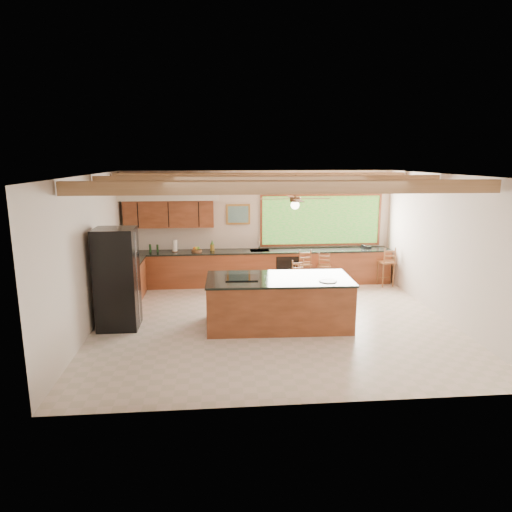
{
  "coord_description": "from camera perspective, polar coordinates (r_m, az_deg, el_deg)",
  "views": [
    {
      "loc": [
        -1.16,
        -8.87,
        3.31
      ],
      "look_at": [
        -0.29,
        0.8,
        1.23
      ],
      "focal_mm": 32.0,
      "sensor_mm": 36.0,
      "label": 1
    }
  ],
  "objects": [
    {
      "name": "counter_run",
      "position": [
        11.75,
        -3.32,
        -1.93
      ],
      "size": [
        7.12,
        3.1,
        1.24
      ],
      "color": "brown",
      "rests_on": "ground"
    },
    {
      "name": "bar_stool_c",
      "position": [
        11.94,
        8.56,
        -1.36
      ],
      "size": [
        0.41,
        0.41,
        0.94
      ],
      "rotation": [
        0.0,
        0.0,
        -0.23
      ],
      "color": "brown",
      "rests_on": "ground"
    },
    {
      "name": "refrigerator",
      "position": [
        9.36,
        -16.97,
        -2.73
      ],
      "size": [
        0.79,
        0.76,
        2.0
      ],
      "rotation": [
        0.0,
        0.0,
        -0.0
      ],
      "color": "black",
      "rests_on": "ground"
    },
    {
      "name": "bar_stool_b",
      "position": [
        10.94,
        4.93,
        -2.4
      ],
      "size": [
        0.43,
        0.43,
        0.98
      ],
      "rotation": [
        0.0,
        0.0,
        0.26
      ],
      "color": "brown",
      "rests_on": "ground"
    },
    {
      "name": "bar_stool_a",
      "position": [
        11.8,
        5.91,
        -1.14
      ],
      "size": [
        0.43,
        0.43,
        1.05
      ],
      "rotation": [
        0.0,
        0.0,
        0.16
      ],
      "color": "brown",
      "rests_on": "ground"
    },
    {
      "name": "ground",
      "position": [
        9.54,
        2.18,
        -8.2
      ],
      "size": [
        7.2,
        7.2,
        0.0
      ],
      "primitive_type": "plane",
      "color": "beige",
      "rests_on": "ground"
    },
    {
      "name": "bar_stool_d",
      "position": [
        12.41,
        16.05,
        -0.86
      ],
      "size": [
        0.42,
        0.42,
        1.06
      ],
      "rotation": [
        0.0,
        0.0,
        0.12
      ],
      "color": "brown",
      "rests_on": "ground"
    },
    {
      "name": "room_shell",
      "position": [
        9.64,
        0.79,
        5.57
      ],
      "size": [
        7.27,
        6.54,
        3.02
      ],
      "color": "beige",
      "rests_on": "ground"
    },
    {
      "name": "island",
      "position": [
        9.18,
        2.82,
        -5.73
      ],
      "size": [
        2.9,
        1.43,
        1.02
      ],
      "rotation": [
        0.0,
        0.0,
        -0.03
      ],
      "color": "brown",
      "rests_on": "ground"
    }
  ]
}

